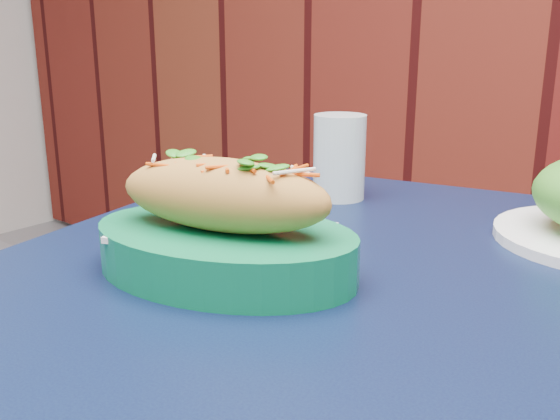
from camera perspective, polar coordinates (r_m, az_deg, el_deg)
The scene contains 3 objects.
cafe_table at distance 0.67m, azimuth 9.39°, elevation -12.64°, with size 0.94×0.94×0.75m.
banh_mi_basket at distance 0.61m, azimuth -5.13°, elevation -1.64°, with size 0.31×0.24×0.12m.
water_glass at distance 0.90m, azimuth 5.44°, elevation 4.85°, with size 0.07×0.07×0.12m, color silver.
Camera 1 is at (0.48, 1.21, 0.98)m, focal length 40.00 mm.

